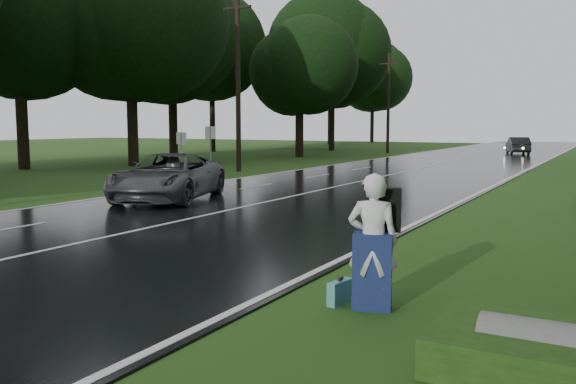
# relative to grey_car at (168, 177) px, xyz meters

# --- Properties ---
(ground) EXTENTS (160.00, 160.00, 0.00)m
(ground) POSITION_rel_grey_car_xyz_m (3.32, -8.68, -0.85)
(ground) COLOR #254915
(ground) RESTS_ON ground
(road) EXTENTS (12.00, 140.00, 0.04)m
(road) POSITION_rel_grey_car_xyz_m (3.32, 11.32, -0.83)
(road) COLOR black
(road) RESTS_ON ground
(lane_center) EXTENTS (0.12, 140.00, 0.01)m
(lane_center) POSITION_rel_grey_car_xyz_m (3.32, 11.32, -0.81)
(lane_center) COLOR silver
(lane_center) RESTS_ON road
(grey_car) EXTENTS (4.46, 6.40, 1.62)m
(grey_car) POSITION_rel_grey_car_xyz_m (0.00, 0.00, 0.00)
(grey_car) COLOR #444648
(grey_car) RESTS_ON road
(far_car) EXTENTS (2.80, 4.80, 1.50)m
(far_car) POSITION_rel_grey_car_xyz_m (5.82, 40.32, -0.06)
(far_car) COLOR black
(far_car) RESTS_ON road
(hitchhiker) EXTENTS (0.84, 0.80, 2.00)m
(hitchhiker) POSITION_rel_grey_car_xyz_m (10.76, -8.17, 0.07)
(hitchhiker) COLOR silver
(hitchhiker) RESTS_ON ground
(suitcase) EXTENTS (0.23, 0.52, 0.36)m
(suitcase) POSITION_rel_grey_car_xyz_m (10.25, -8.20, -0.67)
(suitcase) COLOR teal
(suitcase) RESTS_ON ground
(culvert) EXTENTS (1.21, 0.60, 0.60)m
(culvert) POSITION_rel_grey_car_xyz_m (13.15, -9.49, -0.85)
(culvert) COLOR slate
(culvert) RESTS_ON ground
(utility_pole_mid) EXTENTS (1.80, 0.28, 10.12)m
(utility_pole_mid) POSITION_rel_grey_car_xyz_m (-5.18, 12.22, -0.85)
(utility_pole_mid) COLOR black
(utility_pole_mid) RESTS_ON ground
(utility_pole_far) EXTENTS (1.80, 0.28, 9.12)m
(utility_pole_far) POSITION_rel_grey_car_xyz_m (-5.18, 37.13, -0.85)
(utility_pole_far) COLOR black
(utility_pole_far) RESTS_ON ground
(road_sign_a) EXTENTS (0.56, 0.10, 2.32)m
(road_sign_a) POSITION_rel_grey_car_xyz_m (-3.88, 5.54, -0.85)
(road_sign_a) COLOR white
(road_sign_a) RESTS_ON ground
(road_sign_b) EXTENTS (0.62, 0.10, 2.57)m
(road_sign_b) POSITION_rel_grey_car_xyz_m (-3.88, 7.77, -0.85)
(road_sign_b) COLOR white
(road_sign_b) RESTS_ON ground
(tree_left_d) EXTENTS (10.21, 10.21, 15.95)m
(tree_left_d) POSITION_rel_grey_car_xyz_m (-13.59, 12.65, -0.85)
(tree_left_d) COLOR black
(tree_left_d) RESTS_ON ground
(tree_left_e) EXTENTS (8.40, 8.40, 13.12)m
(tree_left_e) POSITION_rel_grey_car_xyz_m (-9.22, 27.20, -0.85)
(tree_left_e) COLOR black
(tree_left_e) RESTS_ON ground
(tree_left_f) EXTENTS (11.13, 11.13, 17.39)m
(tree_left_f) POSITION_rel_grey_car_xyz_m (-11.89, 39.20, -0.85)
(tree_left_f) COLOR black
(tree_left_f) RESTS_ON ground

